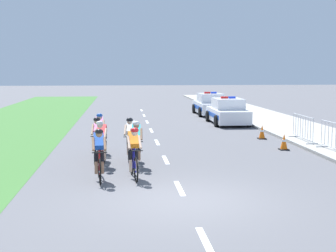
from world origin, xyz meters
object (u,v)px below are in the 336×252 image
Objects in this scene: cyclist_third at (101,143)px; traffic_cone_mid at (284,142)px; cyclist_lead at (99,154)px; traffic_cone_near at (262,132)px; crowd_barrier_rear at (303,128)px; cyclist_second at (134,152)px; cyclist_seventh at (100,132)px; police_car_second at (210,105)px; cyclist_sixth at (130,138)px; police_car_nearest at (228,112)px; cyclist_fifth at (98,138)px; cyclist_fourth at (136,143)px.

traffic_cone_mid is at bearing 19.73° from cyclist_third.
cyclist_lead is 2.69× the size of traffic_cone_near.
traffic_cone_near is (6.98, 7.50, -0.48)m from cyclist_lead.
crowd_barrier_rear is 3.63× the size of traffic_cone_near.
crowd_barrier_rear is (7.37, 5.94, -0.14)m from cyclist_second.
police_car_second reaches higher than cyclist_seventh.
cyclist_sixth is 1.97m from cyclist_seventh.
cyclist_sixth reaches higher than traffic_cone_near.
cyclist_sixth is 16.98m from police_car_second.
cyclist_sixth is 6.26m from traffic_cone_mid.
cyclist_seventh is 0.74× the size of crowd_barrier_rear.
cyclist_sixth is at bearing -118.81° from police_car_nearest.
police_car_second is at bearing 66.33° from cyclist_fifth.
cyclist_seventh is at bearing 115.68° from cyclist_fourth.
cyclist_lead and cyclist_third have the same top height.
police_car_second is (6.91, 15.76, -0.11)m from cyclist_fifth.
police_car_second is 14.40m from traffic_cone_mid.
crowd_barrier_rear is at bearing 30.51° from cyclist_fourth.
traffic_cone_near is at bearing 38.00° from cyclist_third.
cyclist_second is 4.54m from cyclist_seventh.
cyclist_lead is 2.03m from cyclist_third.
cyclist_sixth is 0.39× the size of police_car_second.
cyclist_seventh is (-1.17, 4.38, 0.00)m from cyclist_second.
cyclist_second is 3.20m from cyclist_fifth.
cyclist_lead is 0.74× the size of crowd_barrier_rear.
cyclist_fourth is 2.69× the size of traffic_cone_mid.
crowd_barrier_rear is at bearing -44.87° from traffic_cone_near.
cyclist_lead reaches higher than traffic_cone_mid.
cyclist_fifth is at bearing 111.34° from cyclist_second.
cyclist_fifth is at bearing 93.31° from cyclist_lead.
cyclist_third and cyclist_fourth have the same top height.
police_car_second is (6.74, 16.90, -0.11)m from cyclist_third.
cyclist_lead is 0.39× the size of police_car_second.
crowd_barrier_rear is (7.41, 3.17, -0.14)m from cyclist_sixth.
traffic_cone_near and traffic_cone_mid have the same top height.
traffic_cone_mid is (7.16, 1.37, -0.48)m from cyclist_fifth.
cyclist_fourth is 6.47m from traffic_cone_mid.
cyclist_third is 1.34m from cyclist_sixth.
police_car_nearest is 1.90× the size of crowd_barrier_rear.
cyclist_second is at bearing -129.38° from traffic_cone_near.
police_car_second is at bearing 71.79° from cyclist_fourth.
cyclist_second and cyclist_sixth have the same top height.
cyclist_second reaches higher than crowd_barrier_rear.
cyclist_fourth is (1.11, 1.87, 0.00)m from cyclist_lead.
crowd_barrier_rear is (7.24, 4.27, -0.14)m from cyclist_fourth.
police_car_nearest is at bearing -90.00° from police_car_second.
cyclist_second is 2.69× the size of traffic_cone_near.
traffic_cone_mid is at bearing -0.26° from cyclist_seventh.
cyclist_fifth is (-1.16, 2.98, 0.00)m from cyclist_second.
cyclist_lead is at bearing -89.54° from cyclist_third.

